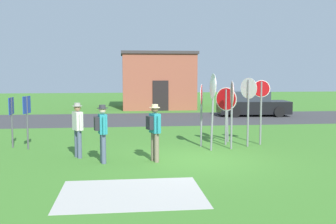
{
  "coord_description": "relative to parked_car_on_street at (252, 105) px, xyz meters",
  "views": [
    {
      "loc": [
        -2.21,
        -11.96,
        2.71
      ],
      "look_at": [
        -0.61,
        1.9,
        1.3
      ],
      "focal_mm": 42.81,
      "sensor_mm": 36.0,
      "label": 1
    }
  ],
  "objects": [
    {
      "name": "street_asphalt",
      "position": [
        -5.77,
        -1.02,
        -0.68
      ],
      "size": [
        60.0,
        6.4,
        0.01
      ],
      "primitive_type": "cube",
      "color": "#38383A",
      "rests_on": "ground"
    },
    {
      "name": "stop_sign_low_front",
      "position": [
        -5.14,
        -9.7,
        0.86
      ],
      "size": [
        0.23,
        0.74,
        2.26
      ],
      "color": "slate",
      "rests_on": "ground"
    },
    {
      "name": "stop_sign_leaning_left",
      "position": [
        -2.88,
        -9.58,
        0.91
      ],
      "size": [
        0.6,
        0.22,
        2.4
      ],
      "color": "slate",
      "rests_on": "ground"
    },
    {
      "name": "person_on_left",
      "position": [
        -7.03,
        -11.97,
        0.32
      ],
      "size": [
        0.44,
        0.53,
        1.74
      ],
      "color": "#7A6B56",
      "rests_on": "ground"
    },
    {
      "name": "stop_sign_leaning_right",
      "position": [
        -4.19,
        -10.31,
        0.97
      ],
      "size": [
        0.15,
        0.87,
        2.4
      ],
      "color": "slate",
      "rests_on": "ground"
    },
    {
      "name": "info_panel_middle",
      "position": [
        -11.27,
        -9.55,
        0.6
      ],
      "size": [
        0.14,
        0.59,
        1.86
      ],
      "color": "#4C4C51",
      "rests_on": "ground"
    },
    {
      "name": "person_in_blue",
      "position": [
        -9.38,
        -11.13,
        0.3
      ],
      "size": [
        0.37,
        0.51,
        1.74
      ],
      "color": "#4C5670",
      "rests_on": "ground"
    },
    {
      "name": "concrete_path",
      "position": [
        -7.8,
        -15.1,
        -0.69
      ],
      "size": [
        3.2,
        2.4,
        0.01
      ],
      "primitive_type": "cube",
      "color": "#ADAAA3",
      "rests_on": "ground"
    },
    {
      "name": "person_in_teal",
      "position": [
        -8.58,
        -11.97,
        0.32
      ],
      "size": [
        0.42,
        0.56,
        1.74
      ],
      "color": "#4C5670",
      "rests_on": "ground"
    },
    {
      "name": "parked_car_on_street",
      "position": [
        0.0,
        0.0,
        0.0
      ],
      "size": [
        4.41,
        2.23,
        1.51
      ],
      "color": "black",
      "rests_on": "ground"
    },
    {
      "name": "stop_sign_tallest",
      "position": [
        -3.47,
        -9.91,
        1.01
      ],
      "size": [
        0.41,
        0.64,
        2.49
      ],
      "color": "slate",
      "rests_on": "ground"
    },
    {
      "name": "stop_sign_far_back",
      "position": [
        -3.96,
        -8.86,
        0.74
      ],
      "size": [
        0.18,
        0.74,
        2.1
      ],
      "color": "slate",
      "rests_on": "ground"
    },
    {
      "name": "stop_sign_rear_left",
      "position": [
        -4.17,
        -9.46,
        0.78
      ],
      "size": [
        0.63,
        0.61,
        2.14
      ],
      "color": "slate",
      "rests_on": "ground"
    },
    {
      "name": "stop_sign_center_cluster",
      "position": [
        -4.9,
        -10.47,
        1.15
      ],
      "size": [
        0.15,
        0.87,
        2.65
      ],
      "color": "slate",
      "rests_on": "ground"
    },
    {
      "name": "info_panel_leftmost",
      "position": [
        -11.89,
        -9.16,
        0.55
      ],
      "size": [
        0.06,
        0.6,
        1.8
      ],
      "color": "#4C4C51",
      "rests_on": "ground"
    },
    {
      "name": "ground_plane",
      "position": [
        -5.77,
        -11.86,
        -0.69
      ],
      "size": [
        80.0,
        80.0,
        0.0
      ],
      "primitive_type": "plane",
      "color": "#3D7528"
    },
    {
      "name": "building_background",
      "position": [
        -5.33,
        6.05,
        1.39
      ],
      "size": [
        5.39,
        4.76,
        4.14
      ],
      "color": "brown",
      "rests_on": "ground"
    }
  ]
}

